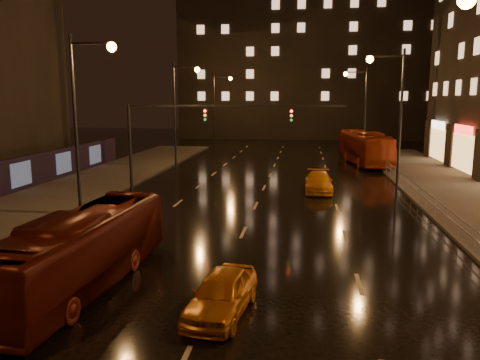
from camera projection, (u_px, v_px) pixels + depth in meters
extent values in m
plane|color=black|center=(262.00, 193.00, 33.12)|extent=(140.00, 140.00, 0.00)
cube|color=#38332D|center=(45.00, 201.00, 30.04)|extent=(7.00, 70.00, 0.15)
cube|color=black|center=(313.00, 31.00, 80.23)|extent=(44.00, 16.00, 36.00)
cylinder|color=black|center=(130.00, 147.00, 33.88)|extent=(0.22, 0.22, 6.20)
cube|color=black|center=(234.00, 106.00, 32.34)|extent=(15.20, 0.14, 0.14)
cube|color=black|center=(205.00, 115.00, 32.72)|extent=(0.32, 0.18, 0.95)
cube|color=black|center=(291.00, 116.00, 31.91)|extent=(0.32, 0.18, 0.95)
sphere|color=#FF1E19|center=(205.00, 111.00, 32.55)|extent=(0.18, 0.18, 0.18)
sphere|color=orange|center=(467.00, 0.00, 12.97)|extent=(0.50, 0.50, 0.50)
cylinder|color=#99999E|center=(366.00, 150.00, 55.05)|extent=(0.04, 0.04, 1.00)
cube|color=#99999E|center=(419.00, 187.00, 29.60)|extent=(0.05, 56.00, 0.05)
cube|color=#99999E|center=(419.00, 193.00, 29.67)|extent=(0.05, 56.00, 0.05)
imported|color=#56150C|center=(82.00, 251.00, 16.29)|extent=(2.83, 9.90, 2.73)
imported|color=#942C0E|center=(364.00, 148.00, 47.64)|extent=(4.34, 12.16, 3.31)
imported|color=orange|center=(221.00, 294.00, 14.39)|extent=(2.09, 4.11, 1.34)
imported|color=orange|center=(319.00, 182.00, 33.55)|extent=(1.95, 4.73, 1.37)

